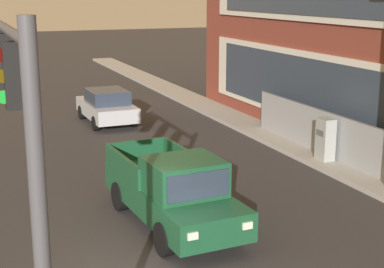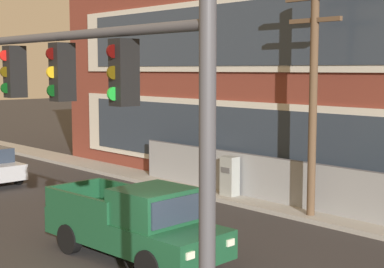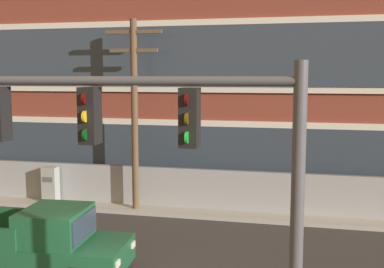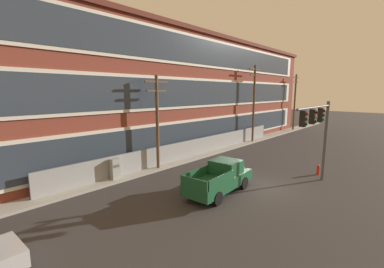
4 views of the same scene
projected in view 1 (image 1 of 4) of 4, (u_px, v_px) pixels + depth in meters
The scene contains 4 objects.
traffic_signal_mast at pixel (17, 118), 8.25m from camera, with size 5.93×0.43×5.67m.
pickup_truck_dark_green at pixel (174, 192), 14.94m from camera, with size 5.45×2.25×1.96m.
sedan_silver at pixel (107, 106), 26.77m from camera, with size 4.26×2.05×1.56m.
electrical_cabinet at pixel (325, 141), 20.40m from camera, with size 0.62×0.47×1.63m.
Camera 1 is at (10.73, -3.23, 5.91)m, focal length 55.00 mm.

